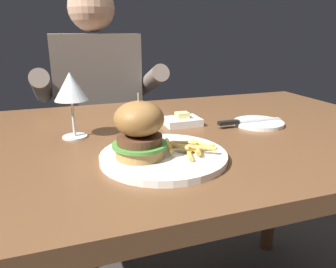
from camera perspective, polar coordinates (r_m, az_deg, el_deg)
dining_table at (r=0.88m, az=-0.21°, el=-5.34°), size 1.36×0.80×0.74m
main_plate at (r=0.67m, az=-0.78°, el=-3.90°), size 0.26×0.26×0.01m
burger_sandwich at (r=0.64m, az=-5.02°, el=0.77°), size 0.11×0.11×0.13m
fries_pile at (r=0.68m, az=3.88°, el=-2.32°), size 0.11×0.11×0.02m
wine_glass at (r=0.82m, az=-16.60°, el=7.64°), size 0.08×0.08×0.16m
bread_plate at (r=0.96m, az=15.52°, el=1.86°), size 0.14×0.14×0.01m
table_knife at (r=0.93m, az=13.06°, el=2.13°), size 0.19×0.02×0.01m
butter_dish at (r=0.92m, az=2.47°, el=2.33°), size 0.10×0.08×0.04m
diner_person at (r=1.52m, az=-11.85°, el=0.79°), size 0.51×0.36×1.18m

